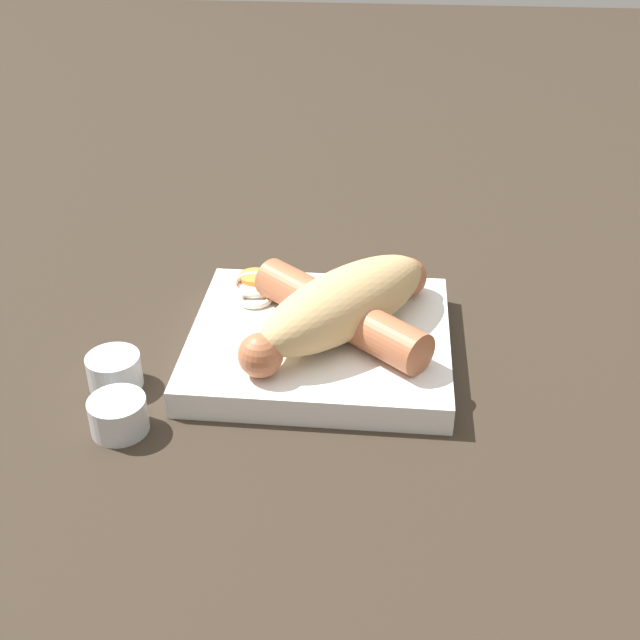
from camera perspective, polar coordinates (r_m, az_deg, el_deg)
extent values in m
plane|color=#33281E|center=(0.69, 0.00, -2.38)|extent=(3.00, 3.00, 0.00)
cube|color=white|center=(0.68, 0.00, -1.56)|extent=(0.22, 0.20, 0.02)
ellipsoid|color=tan|center=(0.66, 1.81, 1.16)|extent=(0.16, 0.18, 0.06)
cylinder|color=#B26642|center=(0.66, 1.39, 0.49)|extent=(0.16, 0.14, 0.04)
sphere|color=#B26642|center=(0.61, -4.26, -2.51)|extent=(0.04, 0.04, 0.04)
sphere|color=#B26642|center=(0.72, 6.21, 3.05)|extent=(0.04, 0.04, 0.04)
cylinder|color=orange|center=(0.73, -3.01, 2.46)|extent=(0.03, 0.03, 0.00)
cylinder|color=orange|center=(0.73, -3.61, 2.08)|extent=(0.03, 0.03, 0.00)
cylinder|color=orange|center=(0.72, -2.99, 1.80)|extent=(0.03, 0.03, 0.00)
cylinder|color=orange|center=(0.75, -4.69, 3.08)|extent=(0.03, 0.03, 0.00)
torus|color=silver|center=(0.73, -4.64, 2.52)|extent=(0.05, 0.05, 0.01)
torus|color=silver|center=(0.71, -4.66, 1.53)|extent=(0.03, 0.03, 0.01)
cylinder|color=silver|center=(0.66, -14.41, -3.53)|extent=(0.04, 0.04, 0.03)
cylinder|color=white|center=(0.67, -14.32, -4.08)|extent=(0.04, 0.04, 0.01)
cylinder|color=silver|center=(0.62, -14.14, -6.59)|extent=(0.04, 0.04, 0.03)
cylinder|color=#4C662D|center=(0.62, -14.04, -7.15)|extent=(0.04, 0.04, 0.01)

